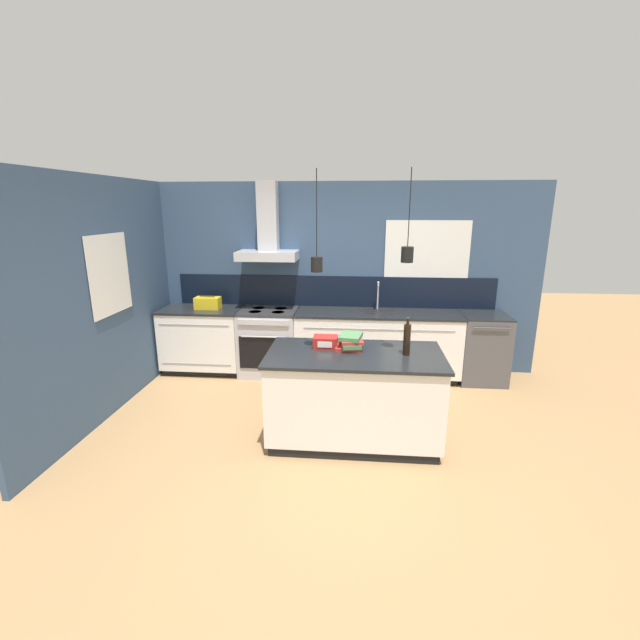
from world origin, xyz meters
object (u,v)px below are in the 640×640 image
Objects in this scene: book_stack at (350,342)px; red_supply_box at (325,342)px; bottle_on_island at (407,339)px; dishwasher at (482,348)px; yellow_toolbox at (208,303)px; oven_range at (269,342)px.

red_supply_box is at bearing 177.22° from book_stack.
red_supply_box is (-0.78, 0.15, -0.10)m from bottle_on_island.
red_supply_box is at bearing -142.41° from dishwasher.
bottle_on_island is at bearing -125.58° from dishwasher.
dishwasher is at bearing -0.00° from yellow_toolbox.
dishwasher is at bearing 37.59° from red_supply_box.
book_stack reaches higher than dishwasher.
red_supply_box is (-0.25, 0.01, -0.01)m from book_stack.
yellow_toolbox is at bearing 180.00° from dishwasher.
dishwasher is 2.14m from bottle_on_island.
oven_range is at bearing -0.30° from yellow_toolbox.
bottle_on_island reaches higher than red_supply_box.
bottle_on_island is 1.54× the size of red_supply_box.
yellow_toolbox is (-1.99, 1.53, 0.01)m from book_stack.
bottle_on_island is 3.03m from yellow_toolbox.
oven_range is 2.50× the size of bottle_on_island.
bottle_on_island is 0.80m from red_supply_box.
dishwasher is (2.88, 0.00, 0.00)m from oven_range.
oven_range is 3.84× the size of red_supply_box.
yellow_toolbox reaches higher than book_stack.
bottle_on_island is 1.07× the size of yellow_toolbox.
red_supply_box is 0.70× the size of yellow_toolbox.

